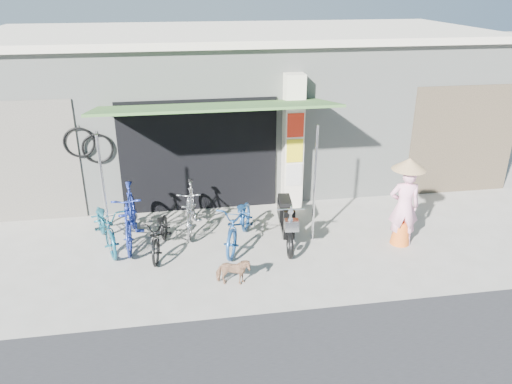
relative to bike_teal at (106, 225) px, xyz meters
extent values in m
plane|color=#A49E94|center=(3.11, -1.14, -0.45)|extent=(80.00, 80.00, 0.00)
cube|color=#959A92|center=(3.11, 3.96, 1.30)|extent=(12.00, 5.00, 3.50)
cube|color=beige|center=(3.11, 3.96, 3.13)|extent=(12.30, 5.30, 0.16)
cube|color=black|center=(1.91, 1.44, 0.80)|extent=(3.40, 0.06, 2.50)
cube|color=black|center=(1.91, 1.45, 0.10)|extent=(3.06, 0.04, 1.10)
torus|color=black|center=(-0.19, 1.40, 1.10)|extent=(0.65, 0.05, 0.65)
cylinder|color=silver|center=(-0.19, 1.42, 1.42)|extent=(0.02, 0.02, 0.12)
torus|color=black|center=(-0.54, 1.40, 1.25)|extent=(0.65, 0.05, 0.65)
cylinder|color=silver|center=(-0.54, 1.42, 1.57)|extent=(0.02, 0.02, 0.12)
cube|color=silver|center=(3.96, 1.31, 1.05)|extent=(0.42, 0.42, 3.00)
cube|color=red|center=(3.96, 1.09, 1.50)|extent=(0.36, 0.02, 0.52)
cube|color=yellow|center=(3.96, 1.09, 0.93)|extent=(0.36, 0.02, 0.52)
cube|color=beige|center=(3.96, 1.09, 0.37)|extent=(0.36, 0.02, 0.50)
cube|color=#365D2A|center=(2.21, 0.51, 2.10)|extent=(4.60, 1.88, 0.35)
cylinder|color=silver|center=(0.11, -0.39, 0.73)|extent=(0.05, 0.05, 2.36)
cylinder|color=silver|center=(4.01, -0.39, 0.73)|extent=(0.05, 0.05, 2.36)
cube|color=brown|center=(8.11, 1.45, 0.85)|extent=(2.60, 0.06, 2.60)
cube|color=#6B665B|center=(-1.89, 1.45, 0.85)|extent=(2.60, 0.06, 2.60)
imported|color=#165466|center=(0.00, 0.00, 0.00)|extent=(1.08, 1.81, 0.90)
imported|color=navy|center=(0.46, 0.07, 0.12)|extent=(0.55, 1.91, 1.15)
imported|color=black|center=(1.03, -0.41, -0.05)|extent=(0.74, 1.57, 0.79)
imported|color=#9B9B9F|center=(1.64, 0.46, 0.05)|extent=(0.64, 1.69, 0.99)
imported|color=navy|center=(2.55, -0.36, 0.02)|extent=(1.22, 1.90, 0.94)
imported|color=#9E7454|center=(2.25, -1.74, -0.20)|extent=(0.62, 0.35, 0.50)
torus|color=black|center=(3.40, -1.02, -0.19)|extent=(0.14, 0.52, 0.51)
torus|color=black|center=(3.53, 0.23, -0.19)|extent=(0.14, 0.52, 0.51)
cube|color=black|center=(3.47, -0.39, -0.12)|extent=(0.31, 0.93, 0.10)
cube|color=black|center=(3.50, -0.06, 0.09)|extent=(0.30, 0.55, 0.33)
cube|color=black|center=(3.50, -0.06, 0.29)|extent=(0.28, 0.55, 0.09)
cube|color=black|center=(3.42, -0.82, 0.15)|extent=(0.22, 0.12, 0.54)
cylinder|color=silver|center=(3.41, -0.99, 0.53)|extent=(0.50, 0.08, 0.03)
cube|color=silver|center=(3.39, -1.16, 0.30)|extent=(0.27, 0.22, 0.19)
imported|color=#FFABC8|center=(5.67, -0.82, 0.35)|extent=(0.65, 0.50, 1.59)
cone|color=#D75E1E|center=(5.67, -0.82, -0.22)|extent=(0.38, 0.38, 0.46)
cone|color=tan|center=(5.67, -0.82, 1.21)|extent=(0.64, 0.64, 0.22)
camera|label=1|loc=(1.48, -8.92, 4.34)|focal=35.00mm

